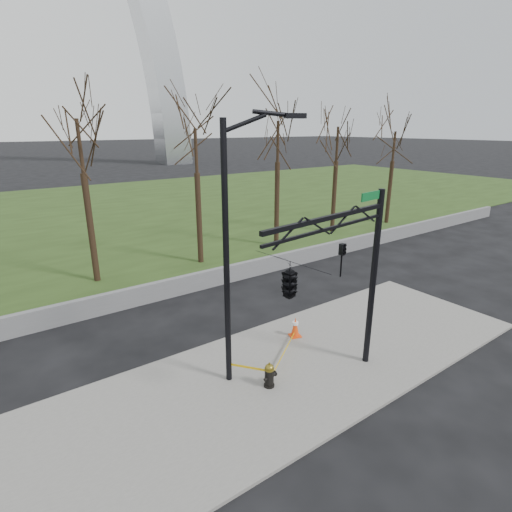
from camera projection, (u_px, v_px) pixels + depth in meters
ground at (298, 367)px, 13.58m from camera, size 500.00×500.00×0.00m
sidewalk at (298, 366)px, 13.57m from camera, size 18.00×6.00×0.10m
grass_strip at (81, 215)px, 36.74m from camera, size 120.00×40.00×0.06m
guardrail at (190, 283)px, 19.62m from camera, size 60.00×0.30×0.90m
tree_row at (145, 193)px, 21.28m from camera, size 45.22×4.00×8.80m
fire_hydrant at (270, 375)px, 12.31m from camera, size 0.51×0.33×0.83m
traffic_cone at (295, 327)px, 15.26m from camera, size 0.50×0.50×0.79m
street_light at (234, 240)px, 11.42m from camera, size 2.30×0.96×8.21m
traffic_signal_mast at (310, 272)px, 10.43m from camera, size 5.07×2.53×6.00m
caution_tape at (274, 357)px, 13.43m from camera, size 3.51×1.89×0.42m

